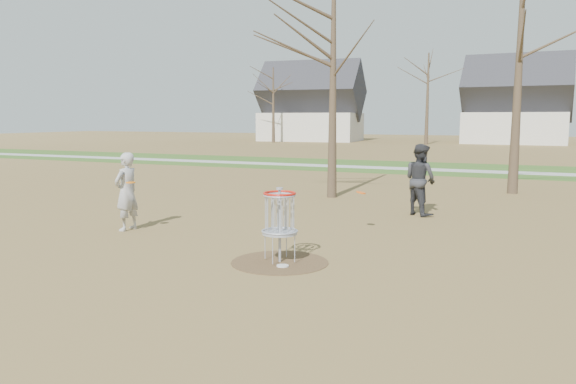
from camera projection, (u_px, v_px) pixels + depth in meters
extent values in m
plane|color=brown|center=(280.00, 262.00, 10.32)|extent=(160.00, 160.00, 0.00)
cube|color=#2D5119|center=(448.00, 169.00, 29.34)|extent=(160.00, 8.00, 0.01)
cube|color=#9E9E99|center=(445.00, 170.00, 28.43)|extent=(160.00, 1.50, 0.01)
cylinder|color=#47331E|center=(280.00, 262.00, 10.32)|extent=(1.80, 1.80, 0.01)
imported|color=#A7A7A7|center=(127.00, 192.00, 13.17)|extent=(0.49, 0.70, 1.84)
imported|color=#2D2E32|center=(420.00, 180.00, 15.26)|extent=(1.20, 1.15, 1.95)
cylinder|color=silver|center=(283.00, 266.00, 10.00)|extent=(0.22, 0.22, 0.02)
cylinder|color=#F8590D|center=(361.00, 193.00, 12.96)|extent=(0.22, 0.22, 0.08)
cylinder|color=orange|center=(131.00, 182.00, 12.89)|extent=(0.22, 0.22, 0.02)
cylinder|color=#9EA3AD|center=(280.00, 226.00, 10.23)|extent=(0.05, 0.05, 1.35)
cylinder|color=#9EA3AD|center=(280.00, 233.00, 10.24)|extent=(0.64, 0.64, 0.04)
torus|color=#9EA3AD|center=(280.00, 195.00, 10.15)|extent=(0.60, 0.60, 0.04)
torus|color=red|center=(280.00, 193.00, 10.15)|extent=(0.60, 0.60, 0.04)
cone|color=#382B1E|center=(333.00, 84.00, 18.33)|extent=(0.32, 0.32, 7.50)
cone|color=#382B1E|center=(519.00, 71.00, 19.22)|extent=(0.36, 0.36, 8.50)
cone|color=#382B1E|center=(273.00, 105.00, 60.32)|extent=(0.36, 0.36, 8.00)
cone|color=#382B1E|center=(427.00, 99.00, 55.63)|extent=(0.40, 0.40, 9.00)
cube|color=silver|center=(311.00, 127.00, 65.27)|extent=(11.46, 7.75, 3.20)
pyramid|color=#2D2D33|center=(311.00, 98.00, 64.83)|extent=(12.01, 7.79, 3.55)
cube|color=silver|center=(515.00, 128.00, 58.23)|extent=(10.24, 7.34, 3.20)
pyramid|color=#2D2D33|center=(517.00, 95.00, 57.78)|extent=(10.74, 7.36, 3.55)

